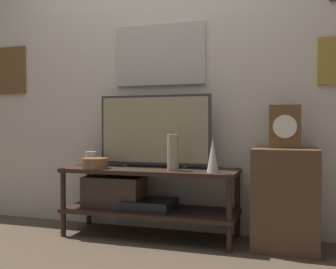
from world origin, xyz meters
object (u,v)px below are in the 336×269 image
(television, at_px, (155,130))
(mantel_clock, at_px, (285,127))
(vase_slim_bronze, at_px, (213,156))
(vase_tall_ceramic, at_px, (173,152))
(vase_wide_bowl, at_px, (95,163))
(candle_jar, at_px, (91,159))

(television, height_order, mantel_clock, television)
(vase_slim_bronze, bearing_deg, mantel_clock, 18.43)
(vase_tall_ceramic, xyz_separation_m, mantel_clock, (0.77, 0.13, 0.19))
(mantel_clock, bearing_deg, vase_slim_bronze, -161.57)
(television, height_order, vase_tall_ceramic, television)
(vase_slim_bronze, bearing_deg, television, 157.05)
(vase_tall_ceramic, height_order, mantel_clock, mantel_clock)
(vase_slim_bronze, distance_m, vase_wide_bowl, 0.91)
(vase_wide_bowl, bearing_deg, television, 29.33)
(candle_jar, relative_size, mantel_clock, 0.40)
(candle_jar, height_order, mantel_clock, mantel_clock)
(vase_slim_bronze, bearing_deg, candle_jar, 173.43)
(television, relative_size, vase_wide_bowl, 4.53)
(television, relative_size, mantel_clock, 3.02)
(television, height_order, vase_wide_bowl, television)
(vase_wide_bowl, bearing_deg, vase_tall_ceramic, 3.96)
(television, relative_size, vase_tall_ceramic, 3.43)
(vase_tall_ceramic, distance_m, vase_wide_bowl, 0.62)
(vase_slim_bronze, distance_m, candle_jar, 1.01)
(television, bearing_deg, mantel_clock, -3.21)
(vase_wide_bowl, relative_size, candle_jar, 1.68)
(vase_slim_bronze, xyz_separation_m, candle_jar, (-1.01, 0.12, -0.06))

